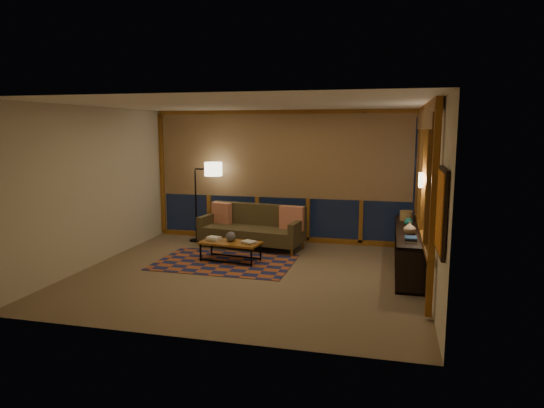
% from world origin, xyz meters
% --- Properties ---
extents(floor, '(5.50, 5.00, 0.01)m').
position_xyz_m(floor, '(0.00, 0.00, 0.00)').
color(floor, '#846B53').
rests_on(floor, ground).
extents(ceiling, '(5.50, 5.00, 0.01)m').
position_xyz_m(ceiling, '(0.00, 0.00, 2.70)').
color(ceiling, white).
rests_on(ceiling, walls).
extents(walls, '(5.51, 5.01, 2.70)m').
position_xyz_m(walls, '(0.00, 0.00, 1.35)').
color(walls, beige).
rests_on(walls, floor).
extents(window_wall_back, '(5.30, 0.16, 2.60)m').
position_xyz_m(window_wall_back, '(0.00, 2.43, 1.35)').
color(window_wall_back, brown).
rests_on(window_wall_back, walls).
extents(window_wall_right, '(0.16, 3.70, 2.60)m').
position_xyz_m(window_wall_right, '(2.68, 0.60, 1.35)').
color(window_wall_right, brown).
rests_on(window_wall_right, walls).
extents(wall_art, '(0.06, 0.74, 0.94)m').
position_xyz_m(wall_art, '(2.71, -1.85, 1.45)').
color(wall_art, red).
rests_on(wall_art, walls).
extents(wall_sconce, '(0.12, 0.18, 0.22)m').
position_xyz_m(wall_sconce, '(2.62, 0.45, 1.55)').
color(wall_sconce, '#FFF2C5').
rests_on(wall_sconce, walls).
extents(sofa, '(2.10, 1.09, 0.82)m').
position_xyz_m(sofa, '(-0.45, 1.68, 0.41)').
color(sofa, brown).
rests_on(sofa, floor).
extents(pillow_left, '(0.44, 0.25, 0.42)m').
position_xyz_m(pillow_left, '(-1.16, 1.94, 0.62)').
color(pillow_left, red).
rests_on(pillow_left, sofa).
extents(pillow_right, '(0.48, 0.20, 0.47)m').
position_xyz_m(pillow_right, '(0.35, 1.71, 0.64)').
color(pillow_right, red).
rests_on(pillow_right, sofa).
extents(area_rug, '(2.39, 1.61, 0.01)m').
position_xyz_m(area_rug, '(-0.61, 0.53, 0.01)').
color(area_rug, '#994B27').
rests_on(area_rug, floor).
extents(coffee_table, '(1.12, 0.61, 0.35)m').
position_xyz_m(coffee_table, '(-0.53, 0.63, 0.18)').
color(coffee_table, brown).
rests_on(coffee_table, floor).
extents(book_stack_a, '(0.29, 0.26, 0.07)m').
position_xyz_m(book_stack_a, '(-0.85, 0.66, 0.39)').
color(book_stack_a, white).
rests_on(book_stack_a, coffee_table).
extents(book_stack_b, '(0.29, 0.27, 0.05)m').
position_xyz_m(book_stack_b, '(-0.18, 0.60, 0.38)').
color(book_stack_b, white).
rests_on(book_stack_b, coffee_table).
extents(ceramic_pot, '(0.19, 0.19, 0.18)m').
position_xyz_m(ceramic_pot, '(-0.54, 0.67, 0.44)').
color(ceramic_pot, '#26262C').
rests_on(ceramic_pot, coffee_table).
extents(floor_lamp, '(0.60, 0.44, 1.66)m').
position_xyz_m(floor_lamp, '(-1.74, 1.99, 0.83)').
color(floor_lamp, black).
rests_on(floor_lamp, floor).
extents(bookshelf, '(0.40, 2.71, 0.68)m').
position_xyz_m(bookshelf, '(2.49, 0.90, 0.34)').
color(bookshelf, black).
rests_on(bookshelf, floor).
extents(basket, '(0.28, 0.28, 0.17)m').
position_xyz_m(basket, '(2.47, 1.71, 0.77)').
color(basket, '#AA8149').
rests_on(basket, bookshelf).
extents(teal_bowl, '(0.16, 0.16, 0.15)m').
position_xyz_m(teal_bowl, '(2.49, 1.18, 0.75)').
color(teal_bowl, '#166B65').
rests_on(teal_bowl, bookshelf).
extents(vase, '(0.21, 0.21, 0.20)m').
position_xyz_m(vase, '(2.49, 0.53, 0.78)').
color(vase, tan).
rests_on(vase, bookshelf).
extents(shelf_book_stack, '(0.20, 0.26, 0.07)m').
position_xyz_m(shelf_book_stack, '(2.49, -0.00, 0.71)').
color(shelf_book_stack, white).
rests_on(shelf_book_stack, bookshelf).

